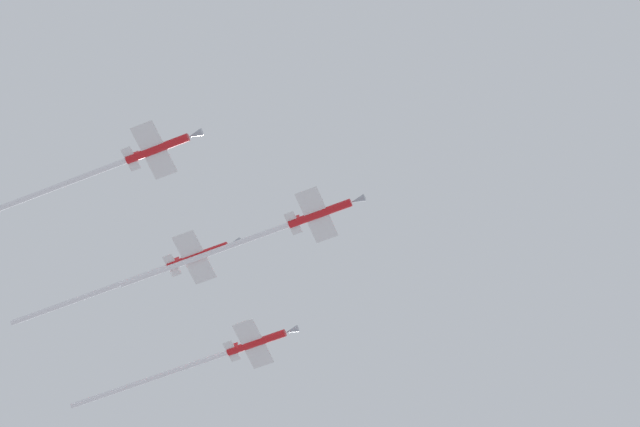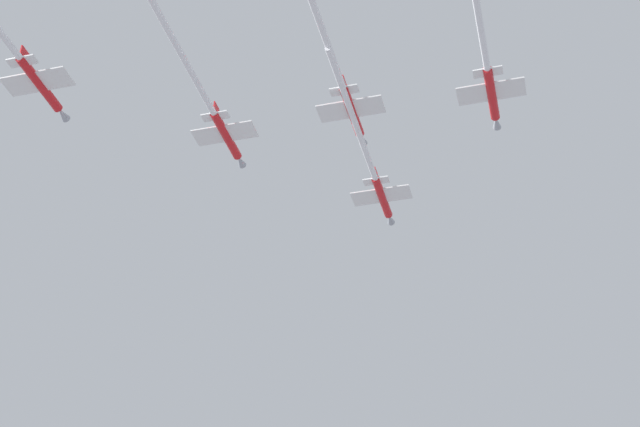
% 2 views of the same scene
% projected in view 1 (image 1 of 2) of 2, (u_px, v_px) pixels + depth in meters
% --- Properties ---
extents(jet_lead, '(41.87, 9.26, 2.70)m').
position_uv_depth(jet_lead, '(269.00, 232.00, 189.14)').
color(jet_lead, red).
extents(jet_port_inner, '(41.84, 9.26, 2.70)m').
position_uv_depth(jet_port_inner, '(209.00, 359.00, 201.67)').
color(jet_port_inner, red).
extents(jet_starboard_inner, '(41.54, 9.26, 2.70)m').
position_uv_depth(jet_starboard_inner, '(108.00, 168.00, 185.28)').
color(jet_starboard_inner, red).
extents(jet_port_outer, '(40.92, 9.26, 2.70)m').
position_uv_depth(jet_port_outer, '(151.00, 273.00, 193.05)').
color(jet_port_outer, red).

